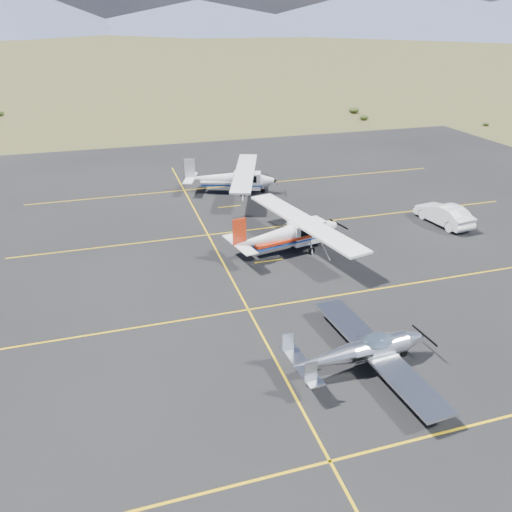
{
  "coord_description": "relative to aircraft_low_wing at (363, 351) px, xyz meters",
  "views": [
    {
      "loc": [
        -12.44,
        -20.91,
        14.89
      ],
      "look_at": [
        -4.55,
        5.34,
        1.6
      ],
      "focal_mm": 35.0,
      "sensor_mm": 36.0,
      "label": 1
    }
  ],
  "objects": [
    {
      "name": "aircraft_cessna",
      "position": [
        1.12,
        13.04,
        0.42
      ],
      "size": [
        7.86,
        12.42,
        3.14
      ],
      "rotation": [
        0.0,
        0.0,
        0.21
      ],
      "color": "white",
      "rests_on": "apron"
    },
    {
      "name": "sedan",
      "position": [
        14.48,
        14.22,
        -0.14
      ],
      "size": [
        2.4,
        5.2,
        1.65
      ],
      "primitive_type": "imported",
      "rotation": [
        0.0,
        0.0,
        3.28
      ],
      "color": "white",
      "rests_on": "apron"
    },
    {
      "name": "ground",
      "position": [
        2.32,
        4.42,
        -0.98
      ],
      "size": [
        1600.0,
        1600.0,
        0.0
      ],
      "primitive_type": "plane",
      "color": "#383D1C",
      "rests_on": "ground"
    },
    {
      "name": "apron",
      "position": [
        2.32,
        11.42,
        -0.98
      ],
      "size": [
        72.0,
        72.0,
        0.02
      ],
      "primitive_type": "cube",
      "color": "black",
      "rests_on": "ground"
    },
    {
      "name": "aircraft_plain",
      "position": [
        0.45,
        26.5,
        0.41
      ],
      "size": [
        8.55,
        12.16,
        3.12
      ],
      "rotation": [
        0.0,
        0.0,
        -0.33
      ],
      "color": "silver",
      "rests_on": "apron"
    },
    {
      "name": "aircraft_low_wing",
      "position": [
        0.0,
        0.0,
        0.0
      ],
      "size": [
        6.77,
        9.43,
        2.04
      ],
      "rotation": [
        0.0,
        0.0,
        0.07
      ],
      "color": "silver",
      "rests_on": "apron"
    }
  ]
}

